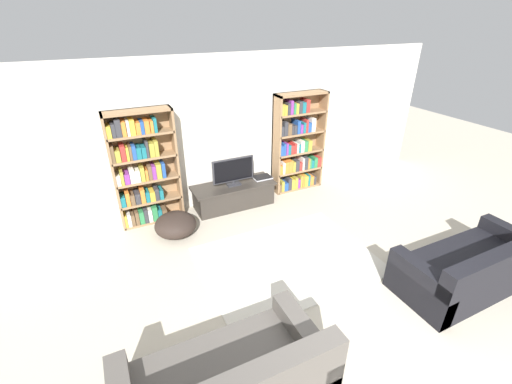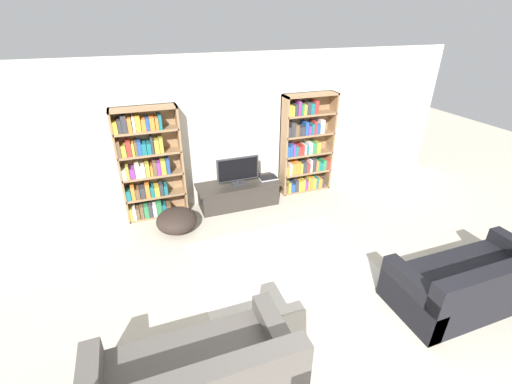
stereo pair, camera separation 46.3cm
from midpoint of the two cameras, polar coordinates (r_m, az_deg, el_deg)
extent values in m
cube|color=silver|center=(6.12, -1.80, 10.07)|extent=(8.80, 0.06, 2.60)
cube|color=#93704C|center=(5.78, -19.67, 3.59)|extent=(0.04, 0.30, 1.89)
cube|color=#93704C|center=(5.84, -10.12, 5.08)|extent=(0.04, 0.30, 1.89)
cube|color=#93704C|center=(5.92, -15.02, 4.83)|extent=(1.01, 0.04, 1.89)
cube|color=#93704C|center=(5.51, -16.05, 13.25)|extent=(1.01, 0.30, 0.04)
cube|color=#93704C|center=(6.21, -13.85, -3.53)|extent=(0.98, 0.30, 0.04)
cube|color=gold|center=(6.12, -18.13, -3.29)|extent=(0.04, 0.24, 0.21)
cube|color=silver|center=(6.12, -17.63, -3.17)|extent=(0.06, 0.24, 0.22)
cube|color=brown|center=(6.12, -17.07, -3.17)|extent=(0.05, 0.24, 0.20)
cube|color=brown|center=(6.12, -16.49, -2.96)|extent=(0.06, 0.24, 0.23)
cube|color=#2D7F47|center=(6.12, -15.81, -2.88)|extent=(0.07, 0.24, 0.22)
cube|color=#333338|center=(6.12, -15.16, -2.68)|extent=(0.06, 0.24, 0.24)
cube|color=silver|center=(6.12, -14.53, -2.65)|extent=(0.06, 0.24, 0.22)
cube|color=#2D7F47|center=(6.12, -13.82, -2.41)|extent=(0.08, 0.24, 0.25)
cube|color=#196B75|center=(6.14, -13.04, -2.57)|extent=(0.06, 0.24, 0.18)
cube|color=brown|center=(6.16, -12.33, -2.53)|extent=(0.08, 0.24, 0.17)
cube|color=#93704C|center=(6.02, -14.25, -0.45)|extent=(0.98, 0.30, 0.04)
cube|color=#196B75|center=(5.95, -18.47, -0.30)|extent=(0.07, 0.24, 0.17)
cube|color=orange|center=(5.94, -17.78, 0.08)|extent=(0.06, 0.24, 0.23)
cube|color=brown|center=(5.95, -17.08, -0.04)|extent=(0.07, 0.24, 0.18)
cube|color=#333338|center=(5.95, -16.31, 0.11)|extent=(0.08, 0.24, 0.18)
cube|color=orange|center=(5.94, -15.59, 0.46)|extent=(0.07, 0.24, 0.24)
cube|color=#196B75|center=(5.96, -14.85, 0.31)|extent=(0.06, 0.24, 0.18)
cube|color=gold|center=(5.97, -14.13, 0.35)|extent=(0.08, 0.24, 0.16)
cube|color=#333338|center=(5.96, -13.44, 0.65)|extent=(0.06, 0.24, 0.20)
cube|color=#196B75|center=(5.98, -12.76, 0.58)|extent=(0.06, 0.24, 0.16)
cube|color=#93704C|center=(5.86, -14.67, 2.82)|extent=(0.98, 0.30, 0.04)
cube|color=silver|center=(5.79, -19.06, 2.98)|extent=(0.06, 0.24, 0.17)
cube|color=#9E9333|center=(5.78, -18.53, 3.32)|extent=(0.05, 0.24, 0.22)
cube|color=#7F338C|center=(5.79, -17.81, 3.18)|extent=(0.08, 0.24, 0.17)
cube|color=silver|center=(5.78, -17.07, 3.62)|extent=(0.07, 0.24, 0.24)
cube|color=silver|center=(5.79, -16.29, 3.58)|extent=(0.08, 0.24, 0.20)
cube|color=#9E9333|center=(5.79, -15.54, 3.86)|extent=(0.06, 0.24, 0.23)
cube|color=orange|center=(5.80, -14.92, 3.71)|extent=(0.04, 0.24, 0.18)
cube|color=brown|center=(5.80, -14.42, 4.04)|extent=(0.06, 0.24, 0.24)
cube|color=#7F338C|center=(5.80, -13.81, 4.07)|extent=(0.06, 0.24, 0.22)
cube|color=#9E9333|center=(5.81, -13.09, 4.29)|extent=(0.08, 0.24, 0.24)
cube|color=#234C99|center=(5.81, -12.35, 4.41)|extent=(0.05, 0.24, 0.25)
cube|color=#93704C|center=(5.72, -15.12, 6.26)|extent=(0.98, 0.30, 0.04)
cube|color=brown|center=(5.64, -19.79, 6.88)|extent=(0.05, 0.24, 0.26)
cube|color=#9E9333|center=(5.65, -19.05, 6.64)|extent=(0.07, 0.24, 0.18)
cube|color=#B72D28|center=(5.65, -18.30, 7.03)|extent=(0.07, 0.24, 0.24)
cube|color=gold|center=(5.65, -17.66, 6.98)|extent=(0.04, 0.24, 0.21)
cube|color=brown|center=(5.65, -17.22, 7.10)|extent=(0.04, 0.24, 0.22)
cube|color=#234C99|center=(5.65, -16.71, 7.19)|extent=(0.06, 0.24, 0.22)
cube|color=#196B75|center=(5.66, -16.00, 7.11)|extent=(0.07, 0.24, 0.18)
cube|color=#196B75|center=(5.67, -15.25, 7.20)|extent=(0.06, 0.24, 0.17)
cube|color=#333338|center=(5.66, -14.75, 7.68)|extent=(0.04, 0.24, 0.26)
cube|color=#9E9333|center=(5.67, -14.07, 7.60)|extent=(0.08, 0.24, 0.22)
cube|color=#9E9333|center=(5.67, -13.37, 7.82)|extent=(0.06, 0.24, 0.25)
cube|color=#93704C|center=(5.60, -15.59, 9.87)|extent=(0.98, 0.30, 0.04)
cube|color=gold|center=(5.54, -20.26, 10.16)|extent=(0.07, 0.24, 0.18)
cube|color=#333338|center=(5.54, -19.59, 10.39)|extent=(0.05, 0.24, 0.20)
cube|color=#333338|center=(5.53, -18.91, 10.77)|extent=(0.08, 0.24, 0.25)
cube|color=orange|center=(5.54, -18.11, 10.71)|extent=(0.06, 0.24, 0.22)
cube|color=silver|center=(5.54, -17.50, 10.85)|extent=(0.04, 0.24, 0.23)
cube|color=gold|center=(5.54, -16.86, 10.96)|extent=(0.07, 0.24, 0.23)
cube|color=orange|center=(5.55, -16.04, 10.85)|extent=(0.07, 0.24, 0.18)
cube|color=#234C99|center=(5.55, -15.41, 10.99)|extent=(0.05, 0.24, 0.19)
cube|color=orange|center=(5.56, -14.71, 11.10)|extent=(0.07, 0.24, 0.19)
cube|color=orange|center=(5.57, -13.98, 11.15)|extent=(0.05, 0.24, 0.18)
cube|color=#196B75|center=(5.57, -13.46, 11.39)|extent=(0.05, 0.24, 0.22)
cube|color=#93704C|center=(6.40, 6.70, 7.33)|extent=(0.04, 0.30, 1.89)
cube|color=#93704C|center=(6.87, 14.13, 8.12)|extent=(0.04, 0.30, 1.89)
cube|color=#93704C|center=(6.73, 9.99, 8.13)|extent=(1.01, 0.04, 1.89)
cube|color=#93704C|center=(6.37, 11.28, 15.62)|extent=(1.01, 0.30, 0.04)
cube|color=#93704C|center=(6.98, 9.90, 0.58)|extent=(0.98, 0.30, 0.04)
cube|color=brown|center=(6.73, 6.72, 0.69)|extent=(0.05, 0.24, 0.16)
cube|color=#9E9333|center=(6.75, 7.22, 0.97)|extent=(0.06, 0.24, 0.21)
cube|color=#234C99|center=(6.79, 7.77, 0.88)|extent=(0.08, 0.24, 0.16)
cube|color=#333338|center=(6.81, 8.41, 1.28)|extent=(0.07, 0.24, 0.24)
cube|color=gold|center=(6.85, 8.97, 1.23)|extent=(0.07, 0.24, 0.20)
cube|color=#9E9333|center=(6.88, 9.50, 1.42)|extent=(0.06, 0.24, 0.23)
cube|color=#7F338C|center=(6.92, 9.94, 1.33)|extent=(0.05, 0.24, 0.19)
cube|color=#9E9333|center=(6.93, 10.34, 1.64)|extent=(0.04, 0.24, 0.25)
cube|color=orange|center=(6.95, 10.70, 1.66)|extent=(0.05, 0.24, 0.24)
cube|color=gold|center=(6.99, 11.18, 1.66)|extent=(0.07, 0.24, 0.22)
cube|color=#196B75|center=(7.02, 11.64, 1.78)|extent=(0.04, 0.24, 0.23)
cube|color=orange|center=(7.06, 12.11, 1.73)|extent=(0.08, 0.24, 0.20)
cube|color=#333338|center=(7.10, 12.60, 1.75)|extent=(0.05, 0.24, 0.18)
cube|color=#93704C|center=(6.82, 10.15, 3.41)|extent=(0.98, 0.30, 0.04)
cube|color=orange|center=(6.57, 6.96, 3.71)|extent=(0.07, 0.24, 0.18)
cube|color=silver|center=(6.59, 7.46, 3.97)|extent=(0.05, 0.24, 0.23)
cube|color=orange|center=(6.62, 7.97, 4.05)|extent=(0.08, 0.24, 0.23)
cube|color=orange|center=(6.65, 8.60, 4.18)|extent=(0.08, 0.24, 0.24)
cube|color=#9E9333|center=(6.69, 9.18, 4.13)|extent=(0.06, 0.24, 0.20)
cube|color=#333338|center=(6.72, 9.75, 4.28)|extent=(0.08, 0.24, 0.22)
cube|color=#B72D28|center=(6.77, 10.30, 4.15)|extent=(0.06, 0.24, 0.17)
cube|color=silver|center=(6.78, 10.75, 4.51)|extent=(0.04, 0.24, 0.24)
cube|color=#333338|center=(6.81, 11.21, 4.61)|extent=(0.08, 0.24, 0.25)
cube|color=orange|center=(6.85, 11.67, 4.51)|extent=(0.04, 0.24, 0.21)
cube|color=#2D7F47|center=(6.88, 11.96, 4.51)|extent=(0.04, 0.24, 0.20)
cube|color=#196B75|center=(6.91, 12.31, 4.41)|extent=(0.05, 0.24, 0.16)
cube|color=#2D7F47|center=(6.94, 12.83, 4.63)|extent=(0.07, 0.24, 0.20)
cube|color=#B72D28|center=(6.98, 13.42, 4.67)|extent=(0.08, 0.24, 0.19)
cube|color=#93704C|center=(6.68, 10.42, 6.37)|extent=(0.98, 0.30, 0.04)
cube|color=#234C99|center=(6.43, 7.17, 6.87)|extent=(0.07, 0.24, 0.19)
cube|color=#234C99|center=(6.45, 7.68, 7.05)|extent=(0.04, 0.24, 0.23)
cube|color=#7F338C|center=(6.47, 8.08, 7.10)|extent=(0.04, 0.24, 0.23)
cube|color=#196B75|center=(6.50, 8.49, 6.97)|extent=(0.05, 0.24, 0.18)
cube|color=#B72D28|center=(6.54, 9.00, 6.96)|extent=(0.06, 0.24, 0.17)
cube|color=#B72D28|center=(6.56, 9.49, 7.11)|extent=(0.05, 0.24, 0.19)
cube|color=silver|center=(6.58, 9.87, 7.15)|extent=(0.04, 0.24, 0.19)
cube|color=#196B75|center=(6.61, 10.20, 7.08)|extent=(0.04, 0.24, 0.16)
cube|color=silver|center=(6.63, 10.68, 7.38)|extent=(0.07, 0.24, 0.22)
cube|color=#2D7F47|center=(6.67, 11.27, 7.39)|extent=(0.08, 0.24, 0.21)
cube|color=#9E9333|center=(6.72, 11.92, 7.45)|extent=(0.08, 0.24, 0.21)
cube|color=#93704C|center=(6.55, 10.70, 9.46)|extent=(0.98, 0.30, 0.04)
cube|color=#333338|center=(6.30, 7.33, 10.02)|extent=(0.06, 0.24, 0.18)
cube|color=#333338|center=(6.33, 7.96, 10.40)|extent=(0.07, 0.24, 0.26)
cube|color=brown|center=(6.37, 8.60, 10.25)|extent=(0.08, 0.24, 0.21)
cube|color=#333338|center=(6.40, 9.10, 10.11)|extent=(0.04, 0.24, 0.17)
cube|color=#333338|center=(6.43, 9.55, 10.15)|extent=(0.06, 0.24, 0.17)
cube|color=#234C99|center=(6.45, 10.14, 10.52)|extent=(0.06, 0.24, 0.24)
cube|color=#7F338C|center=(6.50, 10.61, 10.23)|extent=(0.05, 0.24, 0.16)
cube|color=#196B75|center=(6.52, 11.08, 10.39)|extent=(0.05, 0.24, 0.19)
cube|color=#B72D28|center=(6.54, 11.51, 10.62)|extent=(0.05, 0.24, 0.24)
cube|color=#234C99|center=(6.58, 11.95, 10.40)|extent=(0.07, 0.24, 0.18)
cube|color=silver|center=(6.62, 12.61, 10.75)|extent=(0.08, 0.24, 0.25)
cube|color=#93704C|center=(6.45, 11.00, 12.65)|extent=(0.98, 0.30, 0.04)
cube|color=#9E9333|center=(6.20, 7.51, 13.42)|extent=(0.05, 0.24, 0.20)
cube|color=gold|center=(6.23, 8.02, 13.36)|extent=(0.05, 0.24, 0.18)
cube|color=#333338|center=(6.25, 8.53, 13.52)|extent=(0.05, 0.24, 0.20)
cube|color=#7F338C|center=(6.28, 9.06, 13.71)|extent=(0.06, 0.24, 0.24)
cube|color=#2D7F47|center=(6.31, 9.54, 13.52)|extent=(0.05, 0.24, 0.19)
cube|color=gold|center=(6.34, 9.97, 13.49)|extent=(0.05, 0.24, 0.18)
cube|color=#333338|center=(6.37, 10.51, 13.65)|extent=(0.07, 0.24, 0.21)
cube|color=#196B75|center=(6.41, 11.10, 13.58)|extent=(0.07, 0.24, 0.19)
cube|color=#B72D28|center=(6.44, 11.75, 13.78)|extent=(0.07, 0.24, 0.23)
cube|color=#332D28|center=(6.25, -0.86, -0.53)|extent=(1.40, 0.52, 0.39)
cube|color=#332D28|center=(6.15, -0.87, 1.22)|extent=(1.49, 0.56, 0.04)
cube|color=#2D2D33|center=(6.12, -0.82, 1.43)|extent=(0.24, 0.16, 0.03)
cylinder|color=#2D2D33|center=(6.10, -0.82, 1.77)|extent=(0.04, 0.04, 0.05)
cube|color=#2D2D33|center=(6.00, -0.84, 3.82)|extent=(0.76, 0.04, 0.43)
cube|color=black|center=(5.99, -0.77, 3.75)|extent=(0.71, 0.00, 0.38)
cube|color=#B7B7BC|center=(6.35, 4.09, 2.34)|extent=(0.34, 0.25, 0.02)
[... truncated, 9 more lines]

